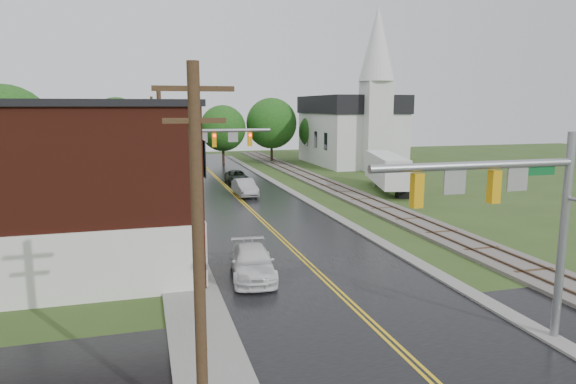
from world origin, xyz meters
name	(u,v)px	position (x,y,z in m)	size (l,w,h in m)	color
main_road	(243,203)	(0.00, 30.00, 0.00)	(10.00, 90.00, 0.02)	black
cross_road	(410,360)	(0.00, 2.00, 0.00)	(60.00, 9.00, 0.02)	black
curb_right	(289,191)	(5.40, 35.00, 0.00)	(0.80, 70.00, 0.12)	gray
sidewalk_left	(171,220)	(-6.20, 25.00, 0.00)	(2.40, 50.00, 0.12)	gray
brick_building	(46,187)	(-12.48, 15.00, 4.15)	(14.30, 10.30, 8.30)	#4D1A10
yellow_house	(98,176)	(-11.00, 26.00, 3.20)	(8.00, 7.00, 6.40)	tan
darkred_building	(119,174)	(-10.00, 35.00, 2.20)	(7.00, 6.00, 4.40)	#3F0F0C
church	(354,122)	(20.00, 53.74, 5.83)	(10.40, 18.40, 20.00)	silver
railroad	(334,188)	(10.00, 35.00, 0.11)	(3.20, 80.00, 0.30)	#59544C
traffic_signal_near	(513,202)	(3.47, 2.00, 4.97)	(7.34, 0.30, 7.20)	gray
traffic_signal_far	(204,147)	(-3.47, 27.00, 4.97)	(7.34, 0.43, 7.20)	gray
utility_pole_a	(198,250)	(-6.80, 0.00, 4.72)	(1.80, 0.28, 9.00)	#382616
utility_pole_b	(161,158)	(-6.80, 22.00, 4.72)	(1.80, 0.28, 9.00)	#382616
utility_pole_c	(153,138)	(-6.80, 44.00, 4.72)	(1.80, 0.28, 9.00)	#382616
tree_left_b	(6,137)	(-17.85, 31.90, 5.72)	(7.60, 7.60, 9.69)	black
tree_left_c	(76,144)	(-13.85, 39.90, 4.51)	(6.00, 6.00, 7.65)	black
tree_left_e	(133,136)	(-8.85, 45.90, 4.81)	(6.40, 6.40, 8.16)	black
suv_dark	(237,177)	(1.48, 41.30, 0.64)	(2.14, 4.64, 1.29)	black
sedan_silver	(245,188)	(0.80, 33.29, 0.76)	(1.60, 4.58, 1.51)	#9D9DA1
pickup_white	(252,263)	(-3.20, 11.22, 0.71)	(1.98, 4.87, 1.41)	white
semi_trailer	(387,169)	(14.29, 32.23, 2.08)	(5.03, 10.81, 3.44)	black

